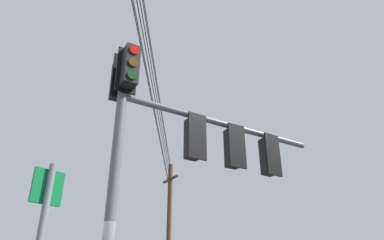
# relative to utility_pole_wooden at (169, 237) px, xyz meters

# --- Properties ---
(signal_mast_assembly) EXTENTS (5.02, 2.39, 6.04)m
(signal_mast_assembly) POSITION_rel_utility_pole_wooden_xyz_m (-1.33, -14.67, -0.28)
(signal_mast_assembly) COLOR slate
(signal_mast_assembly) RESTS_ON ground
(utility_pole_wooden) EXTENTS (0.79, 1.62, 8.97)m
(utility_pole_wooden) POSITION_rel_utility_pole_wooden_xyz_m (0.00, 0.00, 0.00)
(utility_pole_wooden) COLOR #4C3823
(utility_pole_wooden) RESTS_ON ground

